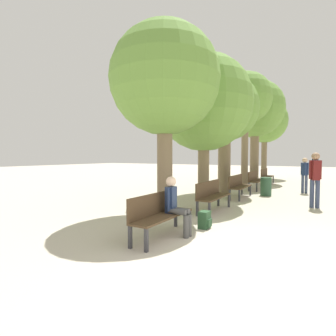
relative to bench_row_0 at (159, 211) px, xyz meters
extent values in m
plane|color=beige|center=(1.96, -0.12, -0.52)|extent=(80.00, 80.00, 0.00)
cube|color=#4C3823|center=(0.09, 0.00, -0.09)|extent=(0.44, 1.78, 0.04)
cube|color=#4C3823|center=(-0.11, 0.00, 0.15)|extent=(0.04, 1.78, 0.44)
cube|color=#38383D|center=(0.27, -0.84, -0.32)|extent=(0.06, 0.06, 0.42)
cube|color=#38383D|center=(0.27, 0.84, -0.32)|extent=(0.06, 0.06, 0.42)
cube|color=#38383D|center=(-0.09, -0.84, -0.32)|extent=(0.06, 0.06, 0.42)
cube|color=#38383D|center=(-0.09, 0.84, -0.32)|extent=(0.06, 0.06, 0.42)
cube|color=#4C3823|center=(0.09, 2.91, -0.09)|extent=(0.44, 1.78, 0.04)
cube|color=#4C3823|center=(-0.11, 2.91, 0.15)|extent=(0.04, 1.78, 0.44)
cube|color=#38383D|center=(0.27, 2.07, -0.32)|extent=(0.06, 0.06, 0.42)
cube|color=#38383D|center=(0.27, 3.76, -0.32)|extent=(0.06, 0.06, 0.42)
cube|color=#38383D|center=(-0.09, 2.07, -0.32)|extent=(0.06, 0.06, 0.42)
cube|color=#38383D|center=(-0.09, 3.76, -0.32)|extent=(0.06, 0.06, 0.42)
cube|color=#4C3823|center=(0.09, 5.82, -0.09)|extent=(0.44, 1.78, 0.04)
cube|color=#4C3823|center=(-0.11, 5.82, 0.15)|extent=(0.04, 1.78, 0.44)
cube|color=#38383D|center=(0.27, 4.98, -0.32)|extent=(0.06, 0.06, 0.42)
cube|color=#38383D|center=(0.27, 6.67, -0.32)|extent=(0.06, 0.06, 0.42)
cube|color=#38383D|center=(-0.09, 4.98, -0.32)|extent=(0.06, 0.06, 0.42)
cube|color=#38383D|center=(-0.09, 6.67, -0.32)|extent=(0.06, 0.06, 0.42)
cube|color=#4C3823|center=(0.09, 8.74, -0.09)|extent=(0.44, 1.78, 0.04)
cube|color=#4C3823|center=(-0.11, 8.74, 0.15)|extent=(0.04, 1.78, 0.44)
cube|color=#38383D|center=(0.27, 7.89, -0.32)|extent=(0.06, 0.06, 0.42)
cube|color=#38383D|center=(0.27, 9.58, -0.32)|extent=(0.06, 0.06, 0.42)
cube|color=#38383D|center=(-0.09, 7.89, -0.32)|extent=(0.06, 0.06, 0.42)
cube|color=#38383D|center=(-0.09, 9.58, -0.32)|extent=(0.06, 0.06, 0.42)
cube|color=#4C3823|center=(0.09, 11.65, -0.09)|extent=(0.44, 1.78, 0.04)
cube|color=#4C3823|center=(-0.11, 11.65, 0.15)|extent=(0.04, 1.78, 0.44)
cube|color=#38383D|center=(0.27, 10.80, -0.32)|extent=(0.06, 0.06, 0.42)
cube|color=#38383D|center=(0.27, 12.49, -0.32)|extent=(0.06, 0.06, 0.42)
cube|color=#38383D|center=(-0.09, 10.80, -0.32)|extent=(0.06, 0.06, 0.42)
cube|color=#38383D|center=(-0.09, 12.49, -0.32)|extent=(0.06, 0.06, 0.42)
cylinder|color=#7A664C|center=(-0.95, 1.77, 0.94)|extent=(0.43, 0.43, 2.92)
sphere|color=olive|center=(-0.95, 1.77, 3.24)|extent=(3.05, 3.05, 3.05)
cylinder|color=#7A664C|center=(-0.95, 4.53, 0.79)|extent=(0.41, 0.41, 2.63)
sphere|color=olive|center=(-0.95, 4.53, 3.07)|extent=(3.53, 3.53, 3.53)
cylinder|color=#7A664C|center=(-0.95, 6.89, 0.96)|extent=(0.55, 0.55, 2.97)
sphere|color=olive|center=(-0.95, 6.89, 3.26)|extent=(2.98, 2.98, 2.98)
cylinder|color=#7A664C|center=(-0.95, 10.42, 1.51)|extent=(0.38, 0.38, 4.08)
sphere|color=olive|center=(-0.95, 10.42, 4.35)|extent=(2.90, 2.90, 2.90)
cylinder|color=#7A664C|center=(-0.95, 12.84, 1.31)|extent=(0.55, 0.55, 3.67)
sphere|color=olive|center=(-0.95, 12.84, 4.15)|extent=(3.64, 3.64, 3.64)
cylinder|color=#7A664C|center=(-0.95, 16.05, 1.16)|extent=(0.40, 0.40, 3.36)
sphere|color=olive|center=(-0.95, 16.05, 3.74)|extent=(3.28, 3.28, 3.28)
cylinder|color=#4C4C4C|center=(0.31, 0.21, -0.01)|extent=(0.39, 0.11, 0.11)
cylinder|color=#4C4C4C|center=(0.51, 0.21, -0.30)|extent=(0.11, 0.11, 0.46)
cylinder|color=#4C4C4C|center=(0.31, 0.35, -0.01)|extent=(0.39, 0.11, 0.11)
cylinder|color=#4C4C4C|center=(0.51, 0.35, -0.30)|extent=(0.11, 0.11, 0.46)
cube|color=navy|center=(0.11, 0.28, 0.21)|extent=(0.18, 0.21, 0.56)
cylinder|color=navy|center=(0.11, 0.16, 0.24)|extent=(0.08, 0.08, 0.50)
cylinder|color=navy|center=(0.11, 0.39, 0.24)|extent=(0.08, 0.08, 0.50)
sphere|color=beige|center=(0.11, 0.28, 0.60)|extent=(0.21, 0.21, 0.21)
cube|color=#284C2D|center=(0.55, 1.06, -0.33)|extent=(0.21, 0.29, 0.39)
cube|color=#284C2D|center=(0.67, 1.06, -0.39)|extent=(0.04, 0.20, 0.17)
cylinder|color=#384260|center=(2.58, 5.04, -0.08)|extent=(0.13, 0.13, 0.89)
cylinder|color=#384260|center=(2.73, 5.04, -0.08)|extent=(0.13, 0.13, 0.89)
cube|color=maroon|center=(2.66, 5.04, 0.68)|extent=(0.28, 0.30, 0.63)
cylinder|color=maroon|center=(2.52, 5.04, 0.70)|extent=(0.09, 0.09, 0.60)
cylinder|color=maroon|center=(2.79, 5.04, 0.70)|extent=(0.09, 0.09, 0.60)
sphere|color=#A37A5B|center=(2.66, 5.04, 1.12)|extent=(0.24, 0.24, 0.24)
cylinder|color=#4C4C4C|center=(2.38, 13.57, -0.09)|extent=(0.13, 0.13, 0.86)
cylinder|color=#4C4C4C|center=(2.53, 13.57, -0.09)|extent=(0.13, 0.13, 0.86)
cube|color=navy|center=(2.45, 13.57, 0.64)|extent=(0.21, 0.25, 0.61)
cylinder|color=navy|center=(2.33, 13.57, 0.66)|extent=(0.09, 0.09, 0.58)
cylinder|color=navy|center=(2.58, 13.57, 0.66)|extent=(0.09, 0.09, 0.58)
sphere|color=#A37A5B|center=(2.45, 13.57, 1.07)|extent=(0.23, 0.23, 0.23)
cylinder|color=#384260|center=(2.10, 8.52, -0.13)|extent=(0.12, 0.12, 0.79)
cylinder|color=#384260|center=(2.24, 8.52, -0.13)|extent=(0.12, 0.12, 0.79)
cube|color=navy|center=(2.17, 8.52, 0.55)|extent=(0.26, 0.28, 0.56)
cylinder|color=navy|center=(2.06, 8.52, 0.56)|extent=(0.08, 0.08, 0.53)
cylinder|color=navy|center=(2.29, 8.52, 0.56)|extent=(0.08, 0.08, 0.53)
sphere|color=tan|center=(2.17, 8.52, 0.94)|extent=(0.21, 0.21, 0.21)
cylinder|color=#2D5138|center=(0.84, 6.92, -0.14)|extent=(0.44, 0.44, 0.76)
camera|label=1|loc=(2.86, -4.48, 1.14)|focal=28.00mm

